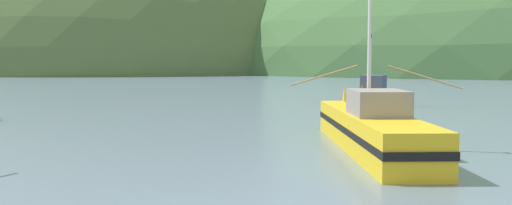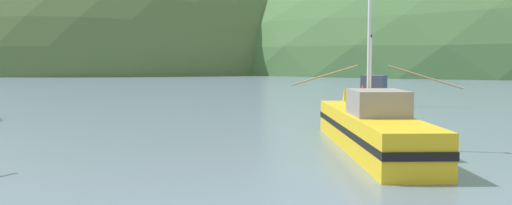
{
  "view_description": "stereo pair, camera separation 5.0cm",
  "coord_description": "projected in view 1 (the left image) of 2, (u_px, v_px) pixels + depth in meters",
  "views": [
    {
      "loc": [
        -5.61,
        0.45,
        3.46
      ],
      "look_at": [
        -0.38,
        24.88,
        1.4
      ],
      "focal_mm": 37.84,
      "sensor_mm": 36.0,
      "label": 1
    },
    {
      "loc": [
        -5.56,
        0.44,
        3.46
      ],
      "look_at": [
        -0.38,
        24.88,
        1.4
      ],
      "focal_mm": 37.84,
      "sensor_mm": 36.0,
      "label": 2
    }
  ],
  "objects": [
    {
      "name": "hill_mid_left",
      "position": [
        131.0,
        71.0,
        145.78
      ],
      "size": [
        121.45,
        97.16,
        79.36
      ],
      "primitive_type": "ellipsoid",
      "color": "#516B38",
      "rests_on": "ground"
    },
    {
      "name": "fishing_boat_orange",
      "position": [
        372.0,
        95.0,
        39.73
      ],
      "size": [
        10.35,
        7.58,
        5.15
      ],
      "rotation": [
        0.0,
        0.0,
        4.1
      ],
      "color": "orange",
      "rests_on": "ground"
    },
    {
      "name": "fishing_boat_yellow",
      "position": [
        371.0,
        128.0,
        20.27
      ],
      "size": [
        4.17,
        11.66,
        6.62
      ],
      "rotation": [
        0.0,
        0.0,
        1.39
      ],
      "color": "gold",
      "rests_on": "ground"
    }
  ]
}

